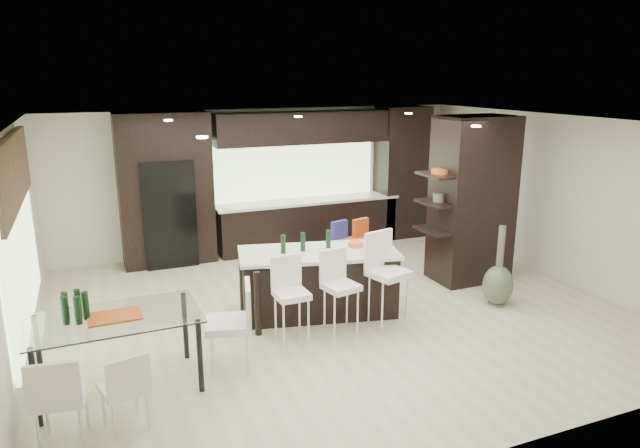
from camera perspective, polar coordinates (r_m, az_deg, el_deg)
name	(u,v)px	position (r m, az deg, el deg)	size (l,w,h in m)	color
ground	(336,310)	(8.39, 1.58, -8.59)	(8.00, 8.00, 0.00)	beige
back_wall	(263,179)	(11.17, -5.69, 4.48)	(8.00, 0.02, 2.70)	beige
left_wall	(15,253)	(7.35, -28.18, -2.59)	(0.02, 7.00, 2.70)	beige
right_wall	(557,198)	(10.22, 22.62, 2.46)	(0.02, 7.00, 2.70)	beige
ceiling	(337,122)	(7.73, 1.72, 10.12)	(8.00, 7.00, 0.02)	white
window_left	(21,248)	(7.54, -27.75, -2.14)	(0.04, 3.20, 1.90)	#B2D199
window_back	(293,167)	(11.28, -2.73, 5.67)	(3.40, 0.04, 1.20)	#B2D199
stone_accent	(13,172)	(7.36, -28.35, 4.61)	(0.08, 3.00, 0.80)	brown
ceiling_spots	(330,122)	(7.96, 0.97, 10.11)	(4.00, 3.00, 0.02)	white
back_cabinetry	(293,180)	(11.01, -2.70, 4.39)	(6.80, 0.68, 2.70)	black
refrigerator	(168,212)	(10.50, -15.00, 1.16)	(0.90, 0.68, 1.90)	black
partition_column	(472,200)	(9.60, 14.99, 2.37)	(1.20, 0.80, 2.70)	black
kitchen_island	(318,282)	(8.14, -0.17, -5.83)	(2.21, 0.95, 0.92)	black
stool_left	(292,310)	(7.25, -2.84, -8.57)	(0.40, 0.40, 0.91)	white
stool_mid	(341,302)	(7.48, 2.11, -7.78)	(0.40, 0.40, 0.91)	white
stool_right	(388,290)	(7.72, 6.83, -6.60)	(0.47, 0.47, 1.05)	white
bench	(357,252)	(10.28, 3.75, -2.78)	(1.22, 0.47, 0.47)	black
floor_vase	(499,266)	(8.77, 17.50, -4.01)	(0.44, 0.44, 1.21)	#4E5C42
dining_table	(118,353)	(6.64, -19.51, -12.07)	(1.74, 0.98, 0.84)	white
chair_near	(124,392)	(5.97, -19.01, -15.64)	(0.41, 0.41, 0.75)	white
chair_far	(61,402)	(5.95, -24.46, -15.87)	(0.46, 0.46, 0.84)	white
chair_end	(229,330)	(6.75, -9.13, -10.41)	(0.51, 0.51, 0.95)	white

